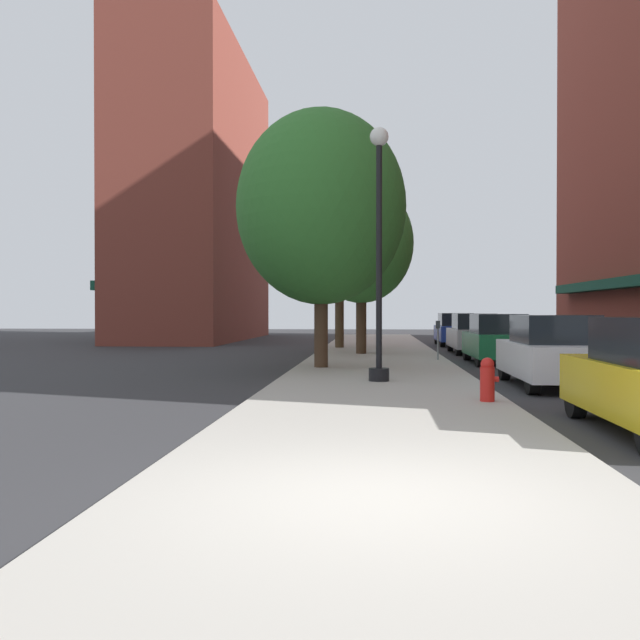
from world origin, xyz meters
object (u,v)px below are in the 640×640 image
object	(u,v)px
car_green	(497,339)
car_silver	(473,334)
parking_meter_near	(438,335)
car_white	(552,352)
fire_hydrant	(488,379)
tree_near	(339,240)
tree_far	(321,207)
lamppost	(379,249)
tree_mid	(361,243)
car_blue	(455,330)

from	to	relation	value
car_green	car_silver	size ratio (longest dim) A/B	1.00
parking_meter_near	car_white	world-z (taller)	car_white
fire_hydrant	tree_near	world-z (taller)	tree_near
tree_far	car_silver	bearing A→B (deg)	58.33
lamppost	tree_mid	size ratio (longest dim) A/B	0.90
fire_hydrant	tree_mid	xyz separation A→B (m)	(-2.56, 14.35, 3.84)
lamppost	car_silver	world-z (taller)	lamppost
lamppost	parking_meter_near	distance (m)	8.04
tree_far	car_white	size ratio (longest dim) A/B	1.74
car_white	car_green	world-z (taller)	same
car_blue	car_green	bearing A→B (deg)	-88.58
car_silver	car_blue	xyz separation A→B (m)	(0.00, 6.71, 0.00)
tree_near	car_blue	world-z (taller)	tree_near
car_white	tree_near	bearing A→B (deg)	110.96
car_silver	car_blue	bearing A→B (deg)	91.11
tree_near	car_green	xyz separation A→B (m)	(5.66, -7.93, -4.16)
lamppost	car_silver	xyz separation A→B (m)	(3.96, 13.10, -2.39)
parking_meter_near	car_blue	size ratio (longest dim) A/B	0.30
car_blue	tree_near	bearing A→B (deg)	-140.19
tree_mid	car_white	size ratio (longest dim) A/B	1.53
tree_near	car_silver	xyz separation A→B (m)	(5.66, -2.22, -4.16)
lamppost	tree_mid	bearing A→B (deg)	93.34
fire_hydrant	tree_mid	size ratio (longest dim) A/B	0.12
tree_mid	car_green	size ratio (longest dim) A/B	1.53
tree_mid	tree_far	world-z (taller)	tree_far
tree_far	tree_mid	bearing A→B (deg)	81.35
car_green	car_silver	bearing A→B (deg)	91.08
tree_mid	car_blue	world-z (taller)	tree_mid
tree_far	car_silver	xyz separation A→B (m)	(5.62, 9.11, -3.96)
lamppost	car_blue	size ratio (longest dim) A/B	1.37
tree_far	car_silver	size ratio (longest dim) A/B	1.74
car_blue	tree_far	bearing A→B (deg)	-108.14
car_white	tree_far	bearing A→B (deg)	145.69
tree_near	tree_mid	xyz separation A→B (m)	(1.07, -4.55, -0.61)
car_blue	parking_meter_near	bearing A→B (deg)	-97.54
fire_hydrant	car_blue	size ratio (longest dim) A/B	0.18
tree_mid	car_green	distance (m)	6.71
car_silver	parking_meter_near	bearing A→B (deg)	-107.93
lamppost	car_blue	xyz separation A→B (m)	(3.96, 19.81, -2.39)
fire_hydrant	car_blue	distance (m)	23.48
car_green	car_blue	size ratio (longest dim) A/B	1.00
lamppost	car_green	world-z (taller)	lamppost
tree_near	car_white	size ratio (longest dim) A/B	1.69
parking_meter_near	tree_far	world-z (taller)	tree_far
tree_near	tree_far	size ratio (longest dim) A/B	0.97
parking_meter_near	tree_mid	world-z (taller)	tree_mid
fire_hydrant	car_green	distance (m)	11.17
tree_far	car_green	size ratio (longest dim) A/B	1.74
car_white	car_green	distance (m)	7.33
tree_far	car_green	distance (m)	7.67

